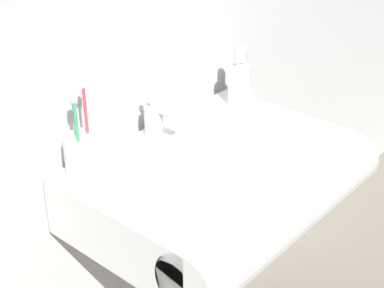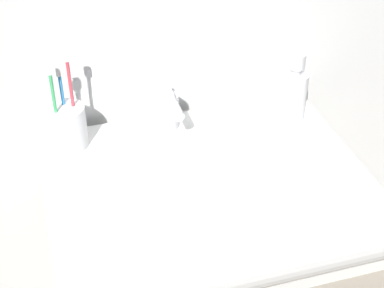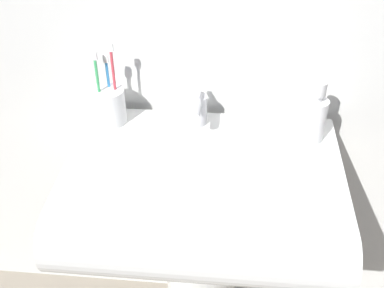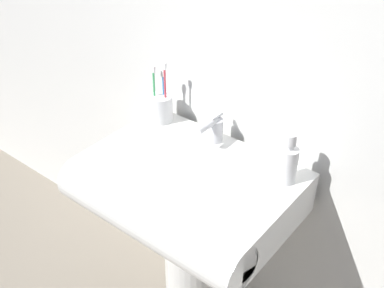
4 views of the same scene
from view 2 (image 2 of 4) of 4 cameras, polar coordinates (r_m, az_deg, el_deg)
name	(u,v)px [view 2 (image 2 of 4)]	position (r m, az deg, el deg)	size (l,w,h in m)	color
sink_basin	(207,205)	(1.20, 1.48, -5.94)	(0.63, 0.47, 0.14)	white
faucet	(170,109)	(1.27, -2.16, 3.42)	(0.04, 0.12, 0.10)	silver
toothbrush_cup	(67,126)	(1.25, -12.02, 1.76)	(0.08, 0.08, 0.21)	white
soap_bottle	(294,92)	(1.33, 9.90, 4.96)	(0.06, 0.06, 0.16)	white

